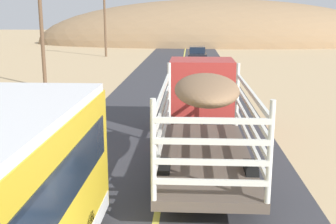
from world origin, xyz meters
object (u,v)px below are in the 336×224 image
Objects in this scene: livestock_truck at (203,98)px; power_pole_mid at (41,22)px; power_pole_far at (105,22)px; car_far at (197,54)px.

livestock_truck is 15.83m from power_pole_mid.
power_pole_mid reaches higher than power_pole_far.
livestock_truck is 33.82m from power_pole_far.
livestock_truck is at bearing -72.92° from power_pole_far.
power_pole_far is (-9.92, 32.26, 2.04)m from livestock_truck.
livestock_truck is 1.26× the size of power_pole_mid.
power_pole_mid is (-9.92, 12.12, 2.35)m from livestock_truck.
livestock_truck is 2.20× the size of car_far.
car_far is (0.18, 27.91, -1.10)m from livestock_truck.
power_pole_mid is 1.09× the size of power_pole_far.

